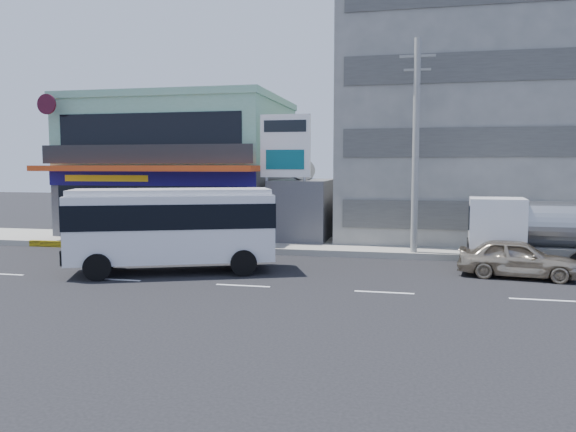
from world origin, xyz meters
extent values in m
plane|color=black|center=(0.00, 0.00, 0.00)|extent=(120.00, 120.00, 0.00)
cube|color=gray|center=(5.00, 9.50, 0.15)|extent=(70.00, 5.00, 0.30)
cube|color=#414146|center=(-8.00, 14.00, 2.00)|extent=(12.00, 10.00, 4.00)
cube|color=#86BEA5|center=(-8.00, 14.00, 6.00)|extent=(12.00, 10.00, 4.00)
cube|color=#D44618|center=(-8.00, 8.20, 4.15)|extent=(12.40, 1.80, 0.30)
cube|color=navy|center=(-8.00, 8.95, 3.60)|extent=(12.00, 0.12, 0.80)
cube|color=black|center=(-8.00, 8.98, 2.10)|extent=(11.00, 0.06, 2.60)
cube|color=gray|center=(10.00, 15.00, 7.00)|extent=(16.00, 12.00, 14.00)
cube|color=#414146|center=(0.00, 12.00, 1.75)|extent=(3.00, 6.00, 3.50)
cylinder|color=slate|center=(0.00, 11.00, 3.58)|extent=(1.50, 1.50, 0.15)
cylinder|color=gray|center=(-1.50, 9.20, 3.25)|extent=(0.16, 0.16, 6.50)
cylinder|color=gray|center=(0.50, 9.20, 3.25)|extent=(0.16, 0.16, 6.50)
cube|color=white|center=(-0.50, 9.20, 5.30)|extent=(2.60, 0.18, 3.20)
cylinder|color=#999993|center=(6.00, 7.40, 5.00)|extent=(0.30, 0.30, 10.00)
cube|color=#999993|center=(6.00, 7.40, 9.20)|extent=(1.60, 0.12, 0.12)
cube|color=#999993|center=(6.00, 7.40, 8.60)|extent=(1.20, 0.10, 0.10)
cube|color=silver|center=(-3.51, 1.87, 1.82)|extent=(8.34, 5.30, 2.62)
cube|color=black|center=(-3.51, 1.87, 2.34)|extent=(8.41, 5.38, 0.97)
cube|color=silver|center=(-3.51, 1.87, 3.25)|extent=(8.04, 5.01, 0.23)
cylinder|color=black|center=(-5.58, -0.31, 0.51)|extent=(1.07, 0.68, 1.03)
cylinder|color=black|center=(-6.51, 2.02, 0.51)|extent=(1.07, 0.68, 1.03)
cylinder|color=black|center=(-0.50, 1.73, 0.51)|extent=(1.07, 0.68, 1.03)
cylinder|color=black|center=(-1.44, 4.06, 0.51)|extent=(1.07, 0.68, 1.03)
imported|color=#B7A78B|center=(9.87, 3.72, 0.75)|extent=(4.59, 2.37, 1.49)
cube|color=white|center=(9.41, 6.05, 1.72)|extent=(2.39, 2.39, 2.41)
cube|color=#595956|center=(12.00, 5.85, 0.74)|extent=(7.56, 2.61, 0.46)
cylinder|color=black|center=(8.96, 5.01, 0.46)|extent=(0.95, 0.35, 0.93)
cylinder|color=black|center=(9.12, 7.14, 0.46)|extent=(0.95, 0.35, 0.93)
cylinder|color=black|center=(12.54, 6.88, 0.46)|extent=(0.95, 0.35, 0.93)
imported|color=#510B16|center=(-5.48, 4.10, 0.49)|extent=(1.97, 1.25, 0.98)
imported|color=#66594C|center=(-5.48, 4.10, 1.49)|extent=(0.63, 0.76, 1.79)
camera|label=1|loc=(5.81, -18.98, 4.30)|focal=35.00mm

